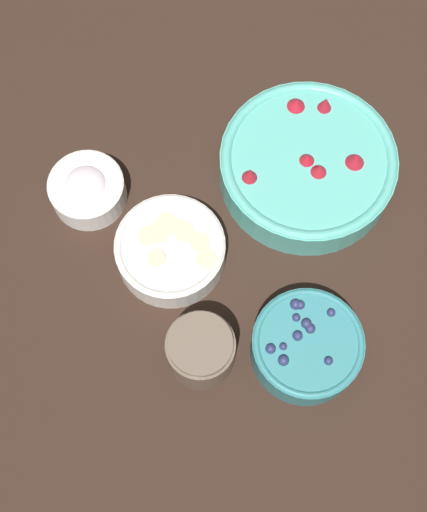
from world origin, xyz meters
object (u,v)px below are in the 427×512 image
object	(u,v)px
jar_chocolate	(201,351)
bowl_bananas	(170,250)
bowl_strawberries	(307,165)
bowl_cream	(87,189)
bowl_blueberries	(306,346)

from	to	relation	value
jar_chocolate	bowl_bananas	bearing A→B (deg)	-114.27
bowl_strawberries	jar_chocolate	world-z (taller)	jar_chocolate
bowl_strawberries	bowl_cream	xyz separation A→B (m)	(0.27, -0.19, -0.01)
bowl_bananas	jar_chocolate	distance (m)	0.16
bowl_bananas	bowl_cream	distance (m)	0.16
bowl_strawberries	jar_chocolate	xyz separation A→B (m)	(0.31, 0.11, 0.00)
bowl_cream	bowl_blueberries	bearing A→B (deg)	101.80
bowl_blueberries	bowl_cream	world-z (taller)	bowl_blueberries
bowl_strawberries	jar_chocolate	size ratio (longest dim) A/B	2.81
bowl_cream	jar_chocolate	bearing A→B (deg)	83.76
bowl_strawberries	bowl_bananas	xyz separation A→B (m)	(0.24, -0.03, -0.01)
bowl_bananas	bowl_blueberries	bearing A→B (deg)	102.05
bowl_blueberries	bowl_cream	distance (m)	0.40
bowl_strawberries	bowl_bananas	distance (m)	0.24
bowl_bananas	bowl_cream	xyz separation A→B (m)	(0.03, -0.16, -0.00)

